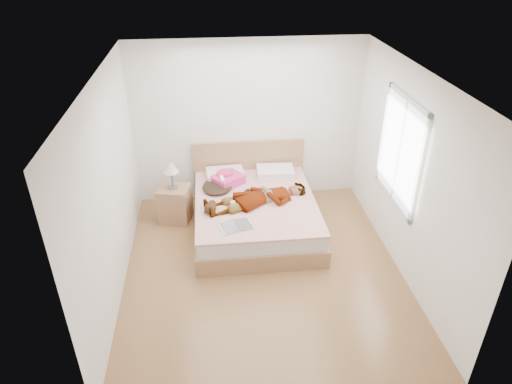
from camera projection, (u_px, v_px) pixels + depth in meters
ground at (263, 269)px, 6.08m from camera, size 4.00×4.00×0.00m
woman at (258, 195)px, 6.56m from camera, size 1.66×1.01×0.21m
hair at (218, 186)px, 6.93m from camera, size 0.57×0.65×0.08m
phone at (222, 178)px, 6.81m from camera, size 0.08×0.11×0.06m
room_shell at (400, 151)px, 5.76m from camera, size 4.00×4.00×4.00m
bed at (255, 210)px, 6.84m from camera, size 1.80×2.08×1.00m
towel at (227, 178)px, 7.03m from camera, size 0.56×0.54×0.23m
magazine at (236, 226)px, 6.04m from camera, size 0.51×0.40×0.03m
coffee_mug at (234, 205)px, 6.43m from camera, size 0.12×0.09×0.10m
plush_toy at (211, 207)px, 6.33m from camera, size 0.21×0.28×0.14m
nightstand at (174, 201)px, 6.97m from camera, size 0.54×0.50×0.99m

